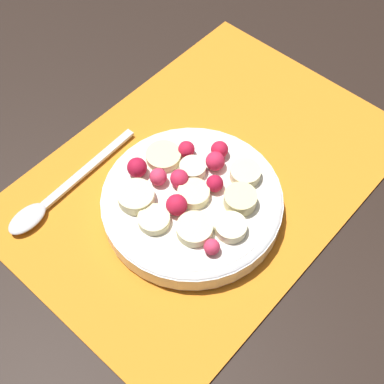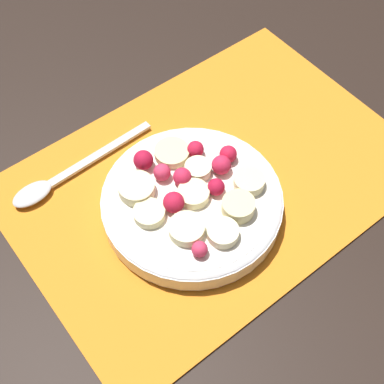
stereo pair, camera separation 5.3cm
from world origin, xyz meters
name	(u,v)px [view 1 (the left image)]	position (x,y,z in m)	size (l,w,h in m)	color
ground_plane	(205,176)	(0.00, 0.00, 0.00)	(3.00, 3.00, 0.00)	black
placemat	(205,175)	(0.00, 0.00, 0.00)	(0.42, 0.29, 0.01)	orange
fruit_bowl	(192,200)	(0.04, 0.02, 0.02)	(0.18, 0.18, 0.04)	white
spoon	(50,200)	(0.14, -0.10, 0.01)	(0.17, 0.03, 0.01)	silver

